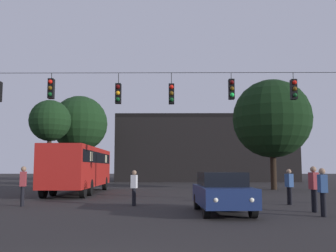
% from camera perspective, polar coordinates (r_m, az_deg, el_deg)
% --- Properties ---
extents(ground_plane, '(168.00, 168.00, 0.00)m').
position_cam_1_polar(ground_plane, '(30.62, -1.85, -9.29)').
color(ground_plane, black).
rests_on(ground_plane, ground).
extents(overhead_signal_span, '(20.64, 0.44, 6.68)m').
position_cam_1_polar(overhead_signal_span, '(18.26, -3.45, 1.41)').
color(overhead_signal_span, black).
rests_on(overhead_signal_span, ground).
extents(city_bus, '(2.75, 11.05, 3.00)m').
position_cam_1_polar(city_bus, '(26.81, -12.79, -5.60)').
color(city_bus, '#B21E19').
rests_on(city_bus, ground).
extents(car_near_right, '(1.98, 4.40, 1.52)m').
position_cam_1_polar(car_near_right, '(14.90, 7.91, -9.49)').
color(car_near_right, navy).
rests_on(car_near_right, ground).
extents(pedestrian_crossing_center, '(0.34, 0.42, 1.63)m').
position_cam_1_polar(pedestrian_crossing_center, '(18.95, 17.31, -8.18)').
color(pedestrian_crossing_center, black).
rests_on(pedestrian_crossing_center, ground).
extents(pedestrian_crossing_right, '(0.31, 0.40, 1.75)m').
position_cam_1_polar(pedestrian_crossing_right, '(18.58, -20.44, -7.87)').
color(pedestrian_crossing_right, black).
rests_on(pedestrian_crossing_right, ground).
extents(pedestrian_near_bus, '(0.31, 0.40, 1.74)m').
position_cam_1_polar(pedestrian_near_bus, '(16.08, 20.55, -8.21)').
color(pedestrian_near_bus, black).
rests_on(pedestrian_near_bus, ground).
extents(pedestrian_trailing, '(0.29, 0.39, 1.57)m').
position_cam_1_polar(pedestrian_trailing, '(17.72, -4.98, -8.71)').
color(pedestrian_trailing, black).
rests_on(pedestrian_trailing, ground).
extents(pedestrian_far_side, '(0.24, 0.36, 1.67)m').
position_cam_1_polar(pedestrian_far_side, '(14.73, 21.69, -8.58)').
color(pedestrian_far_side, black).
rests_on(pedestrian_far_side, ground).
extents(corner_building, '(22.42, 8.88, 8.30)m').
position_cam_1_polar(corner_building, '(51.55, 5.34, -3.38)').
color(corner_building, black).
rests_on(corner_building, ground).
extents(tree_left_silhouette, '(6.21, 6.21, 8.68)m').
position_cam_1_polar(tree_left_silhouette, '(31.99, 14.96, 1.04)').
color(tree_left_silhouette, black).
rests_on(tree_left_silhouette, ground).
extents(tree_behind_building, '(6.27, 6.27, 9.80)m').
position_cam_1_polar(tree_behind_building, '(45.13, -12.81, 0.32)').
color(tree_behind_building, black).
rests_on(tree_behind_building, ground).
extents(tree_right_far, '(4.16, 4.16, 8.50)m').
position_cam_1_polar(tree_right_far, '(40.95, -16.87, 0.70)').
color(tree_right_far, '#2D2116').
rests_on(tree_right_far, ground).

